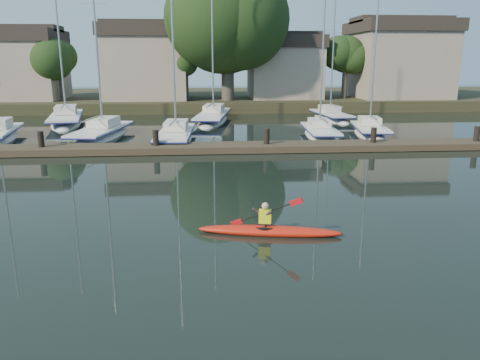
{
  "coord_description": "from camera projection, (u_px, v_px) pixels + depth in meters",
  "views": [
    {
      "loc": [
        -0.44,
        -11.13,
        4.85
      ],
      "look_at": [
        0.67,
        2.98,
        1.2
      ],
      "focal_mm": 35.0,
      "sensor_mm": 36.0,
      "label": 1
    }
  ],
  "objects": [
    {
      "name": "ground",
      "position": [
        223.0,
        255.0,
        11.99
      ],
      "size": [
        160.0,
        160.0,
        0.0
      ],
      "primitive_type": "plane",
      "color": "black",
      "rests_on": "ground"
    },
    {
      "name": "kayak",
      "position": [
        269.0,
        229.0,
        13.35
      ],
      "size": [
        4.17,
        1.28,
        1.32
      ],
      "rotation": [
        0.0,
        0.0,
        -0.18
      ],
      "color": "red",
      "rests_on": "ground"
    },
    {
      "name": "dock",
      "position": [
        212.0,
        148.0,
        25.45
      ],
      "size": [
        34.0,
        2.0,
        1.8
      ],
      "color": "#423826",
      "rests_on": "ground"
    },
    {
      "name": "sailboat_1",
      "position": [
        102.0,
        140.0,
        30.14
      ],
      "size": [
        3.48,
        8.86,
        14.11
      ],
      "rotation": [
        0.0,
        0.0,
        -0.16
      ],
      "color": "silver",
      "rests_on": "ground"
    },
    {
      "name": "sailboat_2",
      "position": [
        176.0,
        143.0,
        29.04
      ],
      "size": [
        2.43,
        8.77,
        14.37
      ],
      "rotation": [
        0.0,
        0.0,
        -0.05
      ],
      "color": "silver",
      "rests_on": "ground"
    },
    {
      "name": "sailboat_3",
      "position": [
        320.0,
        139.0,
        30.68
      ],
      "size": [
        2.39,
        7.27,
        11.54
      ],
      "rotation": [
        0.0,
        0.0,
        -0.07
      ],
      "color": "silver",
      "rests_on": "ground"
    },
    {
      "name": "sailboat_4",
      "position": [
        369.0,
        137.0,
        31.36
      ],
      "size": [
        3.07,
        6.8,
        11.15
      ],
      "rotation": [
        0.0,
        0.0,
        -0.17
      ],
      "color": "silver",
      "rests_on": "ground"
    },
    {
      "name": "sailboat_5",
      "position": [
        67.0,
        126.0,
        36.78
      ],
      "size": [
        4.33,
        10.31,
        16.63
      ],
      "rotation": [
        0.0,
        0.0,
        0.2
      ],
      "color": "silver",
      "rests_on": "ground"
    },
    {
      "name": "sailboat_6",
      "position": [
        213.0,
        123.0,
        38.36
      ],
      "size": [
        3.74,
        10.74,
        16.73
      ],
      "rotation": [
        0.0,
        0.0,
        -0.15
      ],
      "color": "silver",
      "rests_on": "ground"
    },
    {
      "name": "sailboat_7",
      "position": [
        331.0,
        121.0,
        39.32
      ],
      "size": [
        2.55,
        7.62,
        12.07
      ],
      "rotation": [
        0.0,
        0.0,
        0.08
      ],
      "color": "silver",
      "rests_on": "ground"
    },
    {
      "name": "shore",
      "position": [
        222.0,
        75.0,
        50.2
      ],
      "size": [
        90.0,
        25.25,
        12.75
      ],
      "color": "#233018",
      "rests_on": "ground"
    }
  ]
}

